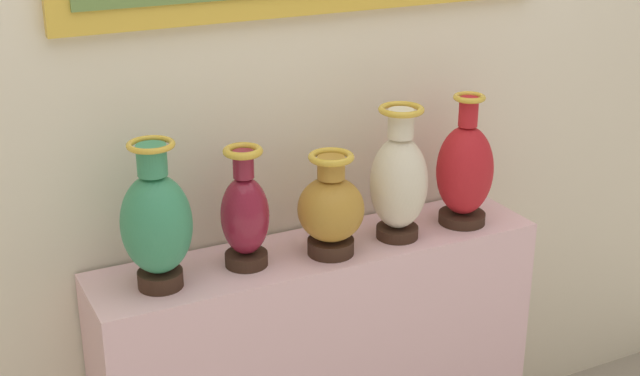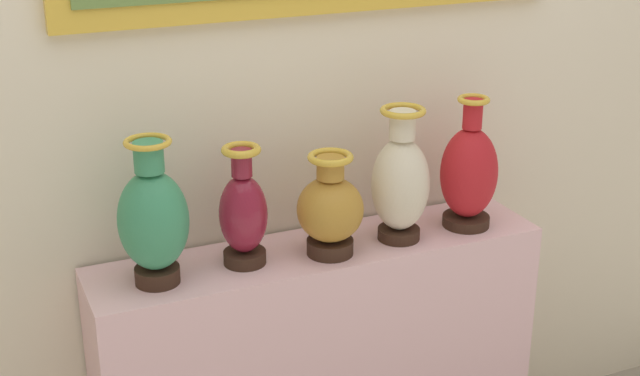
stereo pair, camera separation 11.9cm
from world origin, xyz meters
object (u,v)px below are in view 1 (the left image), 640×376
vase_ochre (331,209)px  vase_crimson (465,171)px  vase_ivory (399,180)px  vase_jade (156,223)px  vase_burgundy (245,215)px

vase_ochre → vase_crimson: vase_crimson is taller
vase_ivory → vase_jade: bearing=179.2°
vase_jade → vase_ochre: bearing=-2.5°
vase_jade → vase_burgundy: (0.25, 0.02, -0.03)m
vase_jade → vase_ivory: (0.71, -0.01, -0.00)m
vase_jade → vase_ivory: same height
vase_jade → vase_crimson: 0.95m
vase_burgundy → vase_jade: bearing=-175.9°
vase_ivory → vase_crimson: (0.23, 0.00, -0.01)m
vase_burgundy → vase_ivory: 0.47m
vase_burgundy → vase_ochre: 0.24m
vase_jade → vase_ochre: size_ratio=1.34×
vase_jade → vase_burgundy: bearing=4.1°
vase_ivory → vase_ochre: bearing=-177.0°
vase_ochre → vase_ivory: (0.23, 0.01, 0.04)m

